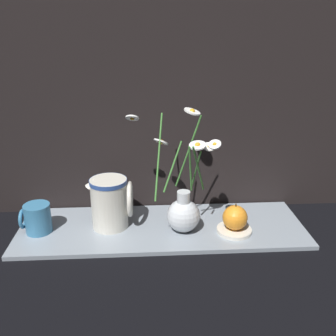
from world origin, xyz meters
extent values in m
plane|color=black|center=(0.00, 0.00, 0.00)|extent=(6.00, 6.00, 0.00)
cube|color=gray|center=(0.00, 0.00, 0.01)|extent=(0.82, 0.27, 0.01)
cube|color=black|center=(0.00, 0.15, 0.55)|extent=(1.32, 0.02, 1.10)
sphere|color=silver|center=(0.06, -0.03, 0.06)|extent=(0.09, 0.09, 0.09)
cylinder|color=silver|center=(0.06, -0.03, 0.11)|extent=(0.04, 0.04, 0.04)
cylinder|color=#3D7A33|center=(0.08, -0.03, 0.20)|extent=(0.02, 0.04, 0.14)
cylinder|color=white|center=(0.09, -0.04, 0.27)|extent=(0.06, 0.06, 0.02)
sphere|color=gold|center=(0.09, -0.04, 0.27)|extent=(0.02, 0.02, 0.02)
cylinder|color=#3D7A33|center=(0.07, 0.00, 0.24)|extent=(0.07, 0.03, 0.21)
cylinder|color=white|center=(0.09, 0.03, 0.34)|extent=(0.06, 0.06, 0.02)
sphere|color=gold|center=(0.09, 0.03, 0.34)|extent=(0.02, 0.02, 0.02)
cylinder|color=#3D7A33|center=(0.03, 0.00, 0.20)|extent=(0.06, 0.06, 0.13)
cylinder|color=white|center=(0.00, 0.02, 0.26)|extent=(0.06, 0.06, 0.03)
sphere|color=gold|center=(0.00, 0.02, 0.26)|extent=(0.01, 0.01, 0.01)
cylinder|color=#3D7A33|center=(-0.01, -0.02, 0.23)|extent=(0.03, 0.14, 0.20)
cylinder|color=white|center=(-0.08, 0.00, 0.34)|extent=(0.04, 0.04, 0.02)
sphere|color=gold|center=(-0.08, 0.00, 0.34)|extent=(0.01, 0.01, 0.01)
cylinder|color=#3D7A33|center=(0.10, -0.05, 0.21)|extent=(0.05, 0.08, 0.15)
cylinder|color=white|center=(0.13, -0.07, 0.28)|extent=(0.04, 0.04, 0.02)
sphere|color=gold|center=(0.13, -0.07, 0.28)|extent=(0.01, 0.01, 0.01)
cylinder|color=#3D7A33|center=(0.09, -0.02, 0.20)|extent=(0.02, 0.07, 0.13)
cylinder|color=white|center=(0.13, -0.02, 0.26)|extent=(0.04, 0.03, 0.02)
sphere|color=gold|center=(0.13, -0.02, 0.26)|extent=(0.01, 0.01, 0.01)
cylinder|color=teal|center=(-0.35, -0.01, 0.05)|extent=(0.07, 0.07, 0.08)
torus|color=teal|center=(-0.39, -0.01, 0.05)|extent=(0.01, 0.06, 0.06)
cylinder|color=beige|center=(-0.15, 0.01, 0.09)|extent=(0.10, 0.10, 0.15)
cylinder|color=#2D4C93|center=(-0.15, 0.01, 0.15)|extent=(0.11, 0.11, 0.01)
torus|color=beige|center=(-0.09, 0.01, 0.10)|extent=(0.01, 0.10, 0.10)
cone|color=beige|center=(-0.19, 0.01, 0.15)|extent=(0.04, 0.03, 0.04)
cylinder|color=silver|center=(0.20, -0.05, 0.02)|extent=(0.10, 0.10, 0.01)
sphere|color=orange|center=(0.20, -0.05, 0.06)|extent=(0.07, 0.07, 0.07)
cylinder|color=#4C3819|center=(0.20, -0.05, 0.10)|extent=(0.00, 0.00, 0.01)
camera|label=1|loc=(-0.04, -0.96, 0.56)|focal=40.00mm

